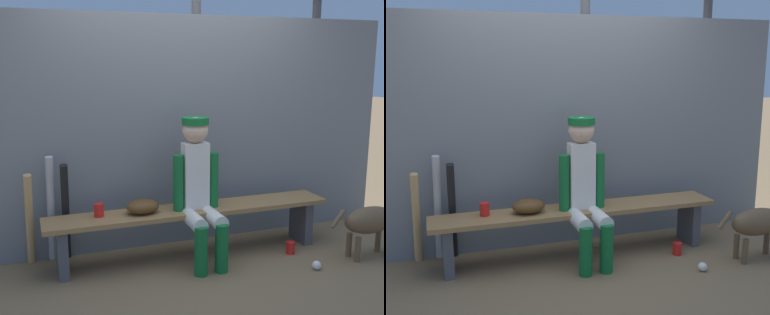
{
  "view_description": "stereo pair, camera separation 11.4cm",
  "coord_description": "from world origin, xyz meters",
  "views": [
    {
      "loc": [
        -1.34,
        -3.71,
        1.7
      ],
      "look_at": [
        0.0,
        0.0,
        0.9
      ],
      "focal_mm": 44.22,
      "sensor_mm": 36.0,
      "label": 1
    },
    {
      "loc": [
        -1.23,
        -3.75,
        1.7
      ],
      "look_at": [
        0.0,
        0.0,
        0.9
      ],
      "focal_mm": 44.22,
      "sensor_mm": 36.0,
      "label": 2
    }
  ],
  "objects": [
    {
      "name": "baseball",
      "position": [
        0.88,
        -0.61,
        0.04
      ],
      "size": [
        0.07,
        0.07,
        0.07
      ],
      "primitive_type": "sphere",
      "color": "white",
      "rests_on": "ground_plane"
    },
    {
      "name": "cup_on_ground",
      "position": [
        0.86,
        -0.24,
        0.06
      ],
      "size": [
        0.08,
        0.08,
        0.11
      ],
      "primitive_type": "cylinder",
      "color": "red",
      "rests_on": "ground_plane"
    },
    {
      "name": "bat_aluminum_silver",
      "position": [
        -1.17,
        0.29,
        0.47
      ],
      "size": [
        0.08,
        0.21,
        0.95
      ],
      "primitive_type": "cylinder",
      "rotation": [
        0.15,
        0.0,
        0.08
      ],
      "color": "#B7B7BC",
      "rests_on": "ground_plane"
    },
    {
      "name": "dugout_bench",
      "position": [
        0.0,
        0.0,
        0.35
      ],
      "size": [
        2.53,
        0.36,
        0.45
      ],
      "color": "olive",
      "rests_on": "ground_plane"
    },
    {
      "name": "ground_plane",
      "position": [
        0.0,
        0.0,
        0.0
      ],
      "size": [
        30.0,
        30.0,
        0.0
      ],
      "primitive_type": "plane",
      "color": "brown"
    },
    {
      "name": "bat_aluminum_black",
      "position": [
        -1.05,
        0.26,
        0.44
      ],
      "size": [
        0.07,
        0.26,
        0.88
      ],
      "primitive_type": "cylinder",
      "rotation": [
        0.23,
        0.0,
        -0.04
      ],
      "color": "black",
      "rests_on": "ground_plane"
    },
    {
      "name": "player_seated",
      "position": [
        0.03,
        -0.1,
        0.67
      ],
      "size": [
        0.41,
        0.55,
        1.24
      ],
      "color": "silver",
      "rests_on": "ground_plane"
    },
    {
      "name": "dog",
      "position": [
        1.52,
        -0.54,
        0.34
      ],
      "size": [
        0.84,
        0.2,
        0.49
      ],
      "color": "brown",
      "rests_on": "ground_plane"
    },
    {
      "name": "baseball_glove",
      "position": [
        -0.44,
        0.0,
        0.51
      ],
      "size": [
        0.28,
        0.2,
        0.12
      ],
      "primitive_type": "ellipsoid",
      "color": "#593819",
      "rests_on": "dugout_bench"
    },
    {
      "name": "cup_on_bench",
      "position": [
        -0.8,
        0.04,
        0.5
      ],
      "size": [
        0.08,
        0.08,
        0.11
      ],
      "primitive_type": "cylinder",
      "color": "red",
      "rests_on": "dugout_bench"
    },
    {
      "name": "bat_wood_tan",
      "position": [
        -1.34,
        0.25,
        0.41
      ],
      "size": [
        0.08,
        0.25,
        0.83
      ],
      "primitive_type": "cylinder",
      "rotation": [
        0.23,
        0.0,
        0.06
      ],
      "color": "tan",
      "rests_on": "ground_plane"
    },
    {
      "name": "chainlink_fence",
      "position": [
        0.0,
        0.38,
        1.06
      ],
      "size": [
        4.34,
        0.03,
        2.11
      ],
      "primitive_type": "cube",
      "color": "slate",
      "rests_on": "ground_plane"
    }
  ]
}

